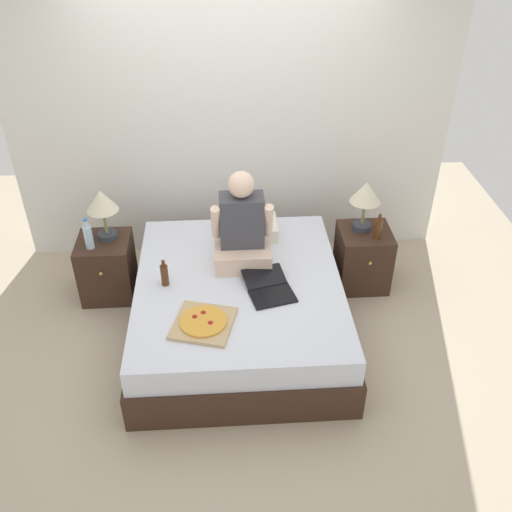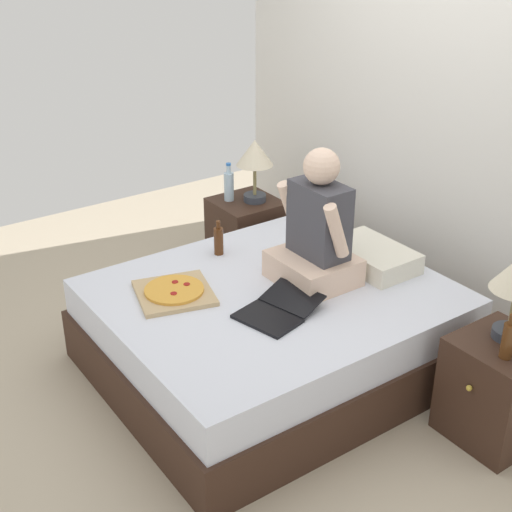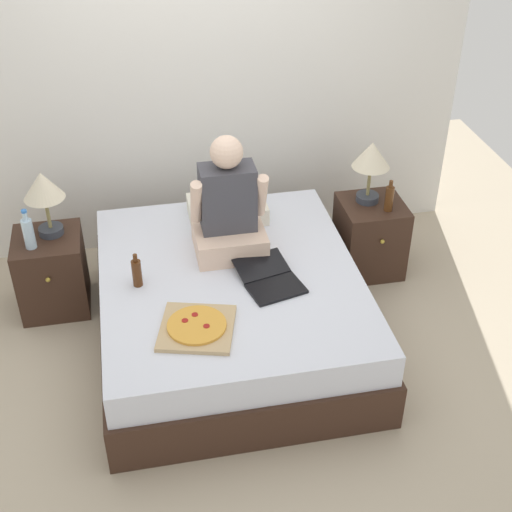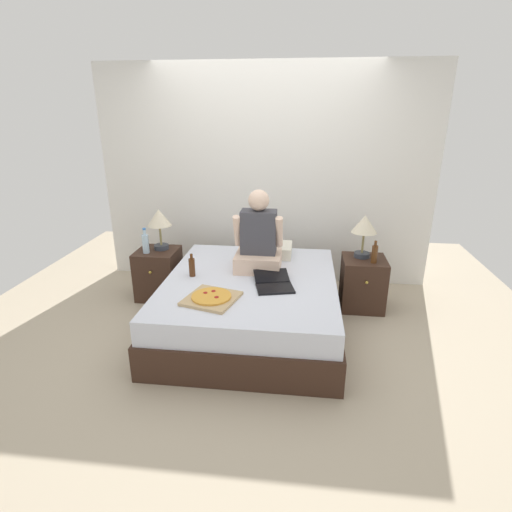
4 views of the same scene
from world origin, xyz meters
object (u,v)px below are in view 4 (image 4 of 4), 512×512
object	(u,v)px
lamp_on_left_nightstand	(159,220)
lamp_on_right_nightstand	(364,227)
water_bottle	(146,243)
nightstand_right	(363,283)
nightstand_left	(159,273)
laptop	(274,284)
person_seated	(259,241)
beer_bottle	(374,254)
bed	(251,304)
beer_bottle_on_bed	(192,267)
pizza_box	(211,298)

from	to	relation	value
lamp_on_left_nightstand	lamp_on_right_nightstand	bearing A→B (deg)	0.00
lamp_on_right_nightstand	lamp_on_left_nightstand	bearing A→B (deg)	180.00
water_bottle	nightstand_right	bearing A→B (deg)	2.23
nightstand_left	nightstand_right	xyz separation A→B (m)	(2.23, 0.00, 0.00)
water_bottle	laptop	bearing A→B (deg)	-24.11
person_seated	nightstand_right	bearing A→B (deg)	16.20
lamp_on_right_nightstand	beer_bottle	size ratio (longest dim) A/B	1.96
bed	nightstand_left	bearing A→B (deg)	152.44
nightstand_right	beer_bottle_on_bed	world-z (taller)	beer_bottle_on_bed
water_bottle	lamp_on_right_nightstand	xyz separation A→B (m)	(2.28, 0.14, 0.22)
pizza_box	beer_bottle_on_bed	size ratio (longest dim) A/B	2.24
nightstand_left	laptop	xyz separation A→B (m)	(1.34, -0.73, 0.26)
bed	nightstand_left	distance (m)	1.26
bed	lamp_on_left_nightstand	size ratio (longest dim) A/B	4.18
beer_bottle	pizza_box	xyz separation A→B (m)	(-1.45, -0.96, -0.11)
laptop	pizza_box	distance (m)	0.59
laptop	nightstand_left	bearing A→B (deg)	151.58
lamp_on_left_nightstand	person_seated	bearing A→B (deg)	-17.93
nightstand_left	lamp_on_left_nightstand	bearing A→B (deg)	51.37
lamp_on_left_nightstand	laptop	xyz separation A→B (m)	(1.30, -0.78, -0.33)
lamp_on_left_nightstand	beer_bottle_on_bed	bearing A→B (deg)	-50.30
nightstand_left	nightstand_right	size ratio (longest dim) A/B	1.00
pizza_box	bed	bearing A→B (deg)	60.98
pizza_box	beer_bottle	bearing A→B (deg)	33.44
lamp_on_right_nightstand	beer_bottle_on_bed	world-z (taller)	lamp_on_right_nightstand
laptop	water_bottle	bearing A→B (deg)	155.89
nightstand_left	lamp_on_left_nightstand	distance (m)	0.60
water_bottle	pizza_box	size ratio (longest dim) A/B	0.56
laptop	beer_bottle_on_bed	world-z (taller)	beer_bottle_on_bed
lamp_on_right_nightstand	beer_bottle_on_bed	bearing A→B (deg)	-159.07
lamp_on_left_nightstand	laptop	distance (m)	1.55
nightstand_left	beer_bottle_on_bed	size ratio (longest dim) A/B	2.48
bed	water_bottle	distance (m)	1.36
bed	lamp_on_right_nightstand	world-z (taller)	lamp_on_right_nightstand
beer_bottle	person_seated	bearing A→B (deg)	-169.49
nightstand_left	person_seated	bearing A→B (deg)	-15.07
person_seated	laptop	xyz separation A→B (m)	(0.18, -0.41, -0.27)
nightstand_right	beer_bottle	world-z (taller)	beer_bottle
bed	nightstand_right	world-z (taller)	nightstand_right
lamp_on_left_nightstand	water_bottle	size ratio (longest dim) A/B	1.63
bed	beer_bottle_on_bed	xyz separation A→B (m)	(-0.56, 0.00, 0.35)
nightstand_left	beer_bottle	xyz separation A→B (m)	(2.30, -0.10, 0.37)
water_bottle	nightstand_right	world-z (taller)	water_bottle
bed	pizza_box	world-z (taller)	pizza_box
nightstand_left	beer_bottle_on_bed	distance (m)	0.87
nightstand_right	lamp_on_left_nightstand	bearing A→B (deg)	178.69
nightstand_right	beer_bottle	xyz separation A→B (m)	(0.07, -0.10, 0.37)
water_bottle	laptop	xyz separation A→B (m)	(1.42, -0.64, -0.12)
person_seated	laptop	world-z (taller)	person_seated
laptop	beer_bottle	bearing A→B (deg)	33.14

